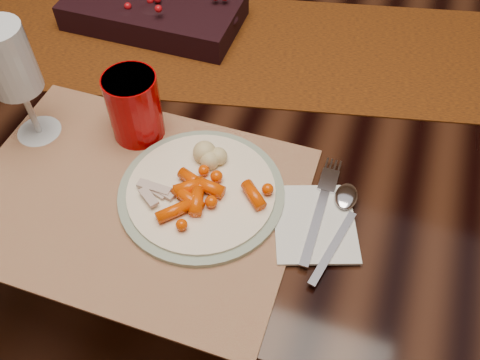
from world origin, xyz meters
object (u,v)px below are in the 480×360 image
(turkey_shreds, at_px, (145,192))
(dining_table, at_px, (265,196))
(napkin, at_px, (315,223))
(red_cup, at_px, (134,107))
(wine_glass, at_px, (19,86))
(baby_carrots, at_px, (212,207))
(placemat_main, at_px, (133,198))
(mashed_potatoes, at_px, (204,158))
(centerpiece, at_px, (153,7))
(dinner_plate, at_px, (201,192))

(turkey_shreds, bearing_deg, dining_table, 74.39)
(napkin, bearing_deg, red_cup, 145.80)
(turkey_shreds, distance_m, red_cup, 0.15)
(turkey_shreds, height_order, wine_glass, wine_glass)
(napkin, bearing_deg, baby_carrots, 174.89)
(placemat_main, bearing_deg, mashed_potatoes, 41.78)
(placemat_main, distance_m, napkin, 0.27)
(baby_carrots, bearing_deg, centerpiece, 124.20)
(mashed_potatoes, xyz_separation_m, napkin, (0.18, -0.04, -0.03))
(mashed_potatoes, height_order, napkin, mashed_potatoes)
(dinner_plate, relative_size, baby_carrots, 2.01)
(dining_table, relative_size, dinner_plate, 7.32)
(baby_carrots, distance_m, turkey_shreds, 0.10)
(baby_carrots, distance_m, wine_glass, 0.34)
(mashed_potatoes, bearing_deg, placemat_main, -138.03)
(dining_table, xyz_separation_m, centerpiece, (-0.27, 0.08, 0.41))
(centerpiece, distance_m, wine_glass, 0.35)
(mashed_potatoes, xyz_separation_m, wine_glass, (-0.29, -0.00, 0.06))
(dining_table, distance_m, mashed_potatoes, 0.49)
(dinner_plate, height_order, turkey_shreds, turkey_shreds)
(centerpiece, bearing_deg, red_cup, -70.12)
(dining_table, distance_m, dinner_plate, 0.49)
(mashed_potatoes, height_order, turkey_shreds, mashed_potatoes)
(baby_carrots, distance_m, mashed_potatoes, 0.08)
(red_cup, bearing_deg, placemat_main, -68.82)
(dining_table, height_order, turkey_shreds, turkey_shreds)
(centerpiece, height_order, dinner_plate, centerpiece)
(turkey_shreds, relative_size, red_cup, 0.64)
(dinner_plate, bearing_deg, centerpiece, 123.39)
(dinner_plate, bearing_deg, turkey_shreds, -152.53)
(centerpiece, relative_size, wine_glass, 1.66)
(mashed_potatoes, relative_size, turkey_shreds, 1.05)
(mashed_potatoes, bearing_deg, napkin, -11.31)
(napkin, bearing_deg, wine_glass, 156.82)
(centerpiece, distance_m, baby_carrots, 0.49)
(dinner_plate, bearing_deg, wine_glass, 173.34)
(red_cup, distance_m, wine_glass, 0.17)
(turkey_shreds, height_order, napkin, turkey_shreds)
(dining_table, bearing_deg, red_cup, -128.04)
(placemat_main, relative_size, baby_carrots, 4.01)
(centerpiece, height_order, red_cup, red_cup)
(napkin, bearing_deg, dinner_plate, 161.80)
(napkin, xyz_separation_m, wine_glass, (-0.47, 0.03, 0.10))
(centerpiece, distance_m, dinner_plate, 0.45)
(placemat_main, height_order, dinner_plate, dinner_plate)
(dinner_plate, height_order, baby_carrots, baby_carrots)
(turkey_shreds, distance_m, wine_glass, 0.25)
(mashed_potatoes, relative_size, wine_glass, 0.38)
(centerpiece, bearing_deg, napkin, -41.59)
(mashed_potatoes, distance_m, red_cup, 0.14)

